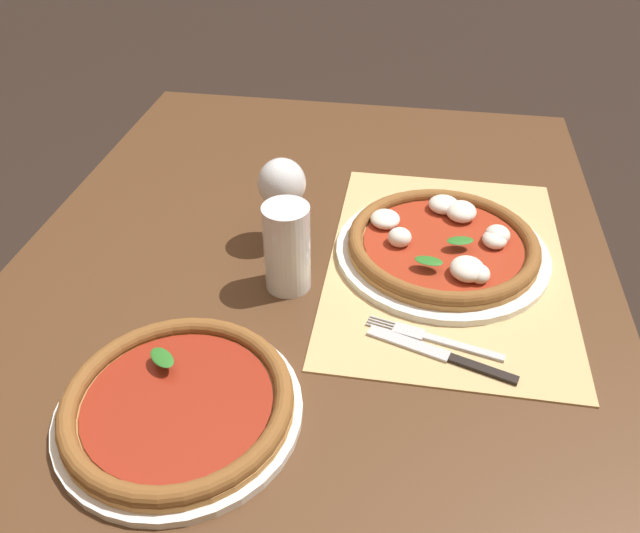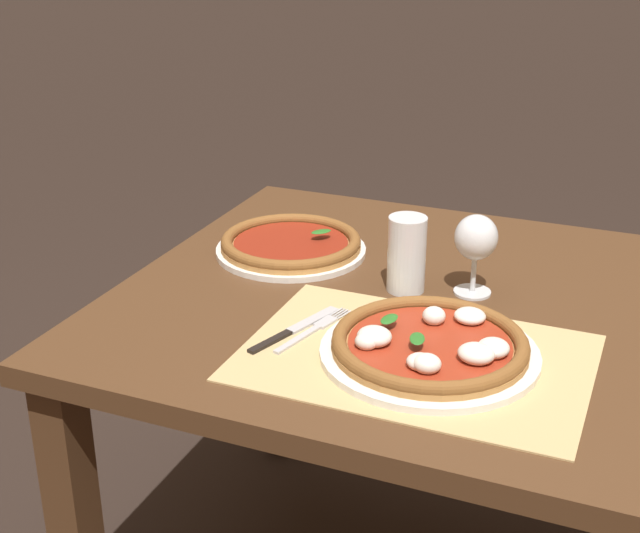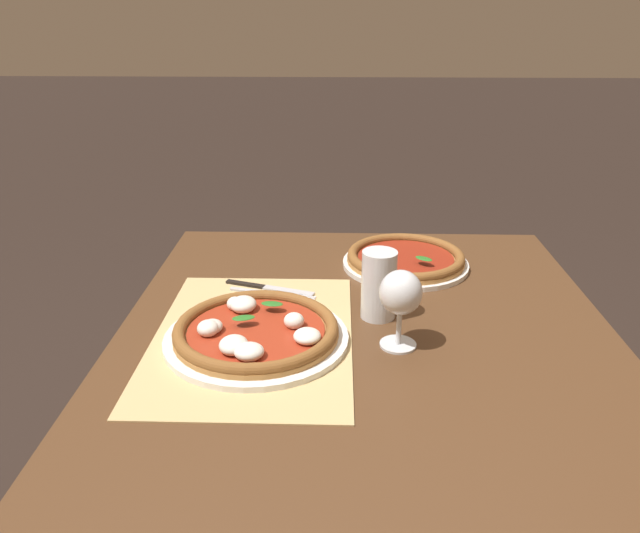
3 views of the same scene
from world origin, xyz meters
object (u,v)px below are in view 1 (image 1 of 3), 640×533
pizza_far (178,404)px  knife (440,354)px  wine_glass (282,187)px  pizza_near (443,244)px  fork (433,338)px  pint_glass (287,249)px

pizza_far → knife: 0.36m
pizza_far → wine_glass: 0.41m
pizza_near → fork: bearing=176.9°
pizza_far → fork: (0.18, -0.31, -0.01)m
fork → wine_glass: bearing=50.9°
pizza_near → pint_glass: size_ratio=2.45×
fork → pint_glass: bearing=68.1°
wine_glass → fork: size_ratio=0.78×
pizza_near → fork: size_ratio=1.79×
pizza_far → pint_glass: bearing=-17.0°
pint_glass → knife: bearing=-117.0°
pizza_far → pint_glass: 0.29m
pizza_near → wine_glass: size_ratio=2.29×
pizza_far → knife: size_ratio=1.48×
pizza_near → pizza_far: pizza_near is taller
wine_glass → fork: wine_glass is taller
pizza_near → wine_glass: bearing=89.2°
pizza_near → wine_glass: (0.00, 0.27, 0.08)m
knife → pint_glass: bearing=63.0°
pizza_far → fork: pizza_far is taller
wine_glass → knife: wine_glass is taller
fork → knife: (-0.03, -0.01, 0.00)m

